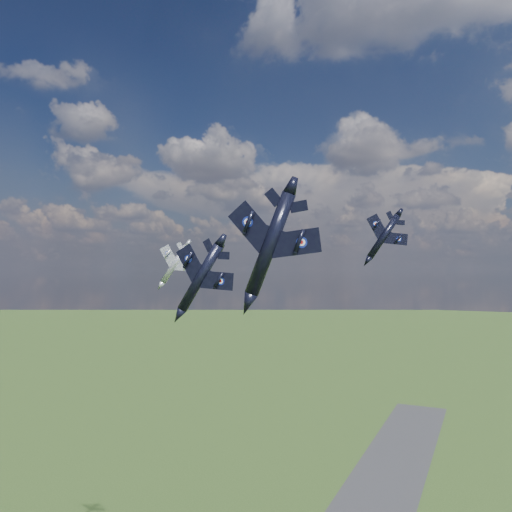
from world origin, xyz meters
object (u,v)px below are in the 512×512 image
at_px(jet_right_navy, 270,244).
at_px(jet_high_navy, 384,236).
at_px(jet_left_silver, 175,264).
at_px(jet_lead_navy, 200,277).

relative_size(jet_right_navy, jet_high_navy, 1.23).
relative_size(jet_right_navy, jet_left_silver, 1.28).
bearing_deg(jet_right_navy, jet_lead_navy, 128.61).
bearing_deg(jet_left_silver, jet_right_navy, -66.94).
relative_size(jet_lead_navy, jet_high_navy, 1.23).
xyz_separation_m(jet_lead_navy, jet_left_silver, (-20.07, 22.25, 2.42)).
bearing_deg(jet_lead_navy, jet_right_navy, -46.79).
distance_m(jet_right_navy, jet_high_navy, 47.29).
relative_size(jet_lead_navy, jet_left_silver, 1.28).
height_order(jet_right_navy, jet_high_navy, jet_high_navy).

